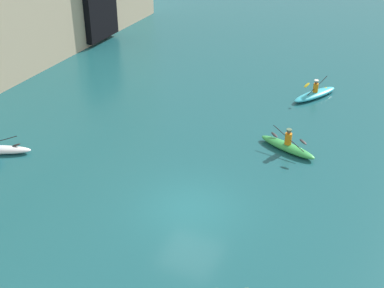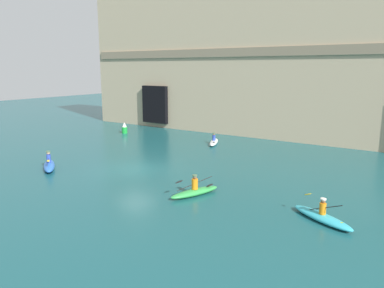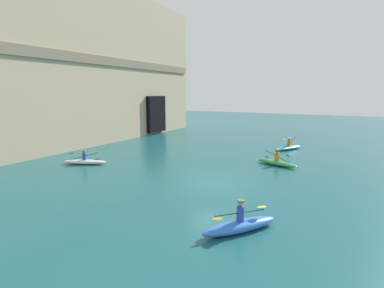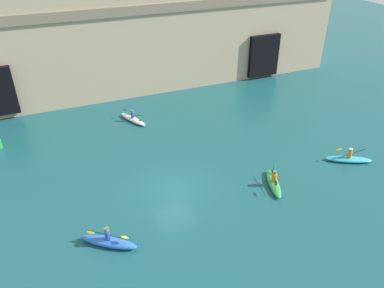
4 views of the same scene
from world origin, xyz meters
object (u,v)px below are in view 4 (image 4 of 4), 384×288
Objects in this scene: kayak_blue at (109,241)px; kayak_cyan at (349,159)px; kayak_white at (133,119)px; kayak_green at (274,182)px.

kayak_cyan is (17.83, 1.44, -0.06)m from kayak_blue.
kayak_green is at bearing -177.17° from kayak_white.
kayak_blue is 0.95× the size of kayak_white.
kayak_green is 11.24m from kayak_blue.
kayak_white is 17.71m from kayak_cyan.
kayak_green is 13.96m from kayak_white.
kayak_cyan is at bearing 40.71° from kayak_blue.
kayak_cyan reaches higher than kayak_white.
kayak_cyan is (12.90, -12.13, -0.01)m from kayak_white.
kayak_green is 6.65m from kayak_cyan.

